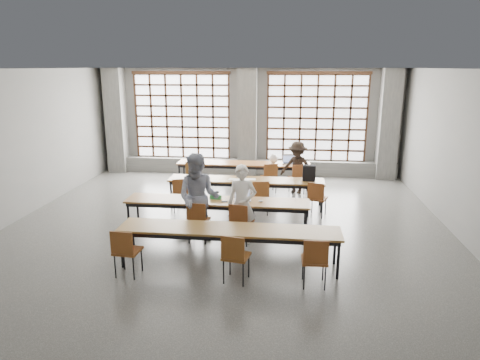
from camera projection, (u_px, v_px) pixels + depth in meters
name	position (u px, v px, depth m)	size (l,w,h in m)	color
floor	(224.00, 231.00, 9.50)	(11.00, 11.00, 0.00)	#484846
ceiling	(223.00, 69.00, 8.60)	(11.00, 11.00, 0.00)	silver
wall_back	(248.00, 122.00, 14.33)	(10.00, 10.00, 0.00)	slate
wall_front	(130.00, 277.00, 3.77)	(10.00, 10.00, 0.00)	slate
wall_left	(4.00, 149.00, 9.61)	(11.00, 11.00, 0.00)	slate
wall_right	(472.00, 160.00, 8.50)	(11.00, 11.00, 0.00)	slate
column_left	(116.00, 121.00, 14.56)	(0.60, 0.55, 3.50)	#525250
column_mid	(248.00, 123.00, 14.06)	(0.60, 0.55, 3.50)	#525250
column_right	(388.00, 125.00, 13.57)	(0.60, 0.55, 3.50)	#525250
window_left	(182.00, 117.00, 14.47)	(3.32, 0.12, 3.00)	white
window_right	(317.00, 118.00, 13.97)	(3.32, 0.12, 3.00)	white
sill_ledge	(248.00, 167.00, 14.53)	(9.80, 0.35, 0.50)	#525250
desk_row_a	(244.00, 165.00, 12.91)	(4.00, 0.70, 0.73)	brown
desk_row_b	(246.00, 182.00, 11.04)	(4.00, 0.70, 0.73)	brown
desk_row_c	(217.00, 203.00, 9.32)	(4.00, 0.70, 0.73)	brown
desk_row_d	(229.00, 232.00, 7.70)	(4.00, 0.70, 0.73)	brown
chair_back_left	(194.00, 173.00, 12.49)	(0.44, 0.44, 0.88)	brown
chair_back_mid	(270.00, 175.00, 12.25)	(0.52, 0.52, 0.88)	brown
chair_back_right	(298.00, 176.00, 12.16)	(0.52, 0.52, 0.88)	brown
chair_mid_left	(181.00, 191.00, 10.64)	(0.52, 0.52, 0.88)	brown
chair_mid_centre	(260.00, 194.00, 10.42)	(0.49, 0.49, 0.88)	brown
chair_mid_right	(317.00, 196.00, 10.27)	(0.53, 0.53, 0.88)	brown
chair_front_left	(198.00, 218.00, 8.78)	(0.44, 0.44, 0.88)	maroon
chair_front_right	(240.00, 219.00, 8.68)	(0.51, 0.52, 0.88)	brown
chair_near_left	(125.00, 248.00, 7.31)	(0.45, 0.46, 0.88)	brown
chair_near_mid	(235.00, 253.00, 7.11)	(0.49, 0.49, 0.88)	brown
chair_near_right	(315.00, 257.00, 6.96)	(0.43, 0.44, 0.88)	brown
student_male	(242.00, 204.00, 8.73)	(0.60, 0.39, 1.64)	white
student_female	(199.00, 198.00, 8.80)	(0.90, 0.70, 1.85)	#19244B
student_back	(297.00, 167.00, 12.23)	(0.97, 0.56, 1.50)	black
laptop_front	(242.00, 197.00, 9.33)	(0.40, 0.36, 0.26)	silver
laptop_back	(288.00, 161.00, 12.83)	(0.37, 0.31, 0.26)	silver
mouse	(261.00, 201.00, 9.17)	(0.10, 0.06, 0.04)	white
green_box	(216.00, 197.00, 9.37)	(0.25, 0.09, 0.09)	#297E3C
phone	(225.00, 201.00, 9.18)	(0.13, 0.06, 0.01)	black
paper_sheet_b	(234.00, 179.00, 11.01)	(0.30, 0.21, 0.00)	white
paper_sheet_c	(250.00, 179.00, 11.01)	(0.30, 0.21, 0.00)	white
backpack	(309.00, 173.00, 10.84)	(0.32, 0.20, 0.40)	black
plastic_bag	(274.00, 159.00, 12.80)	(0.26, 0.21, 0.29)	white
red_pouch	(128.00, 248.00, 7.40)	(0.20, 0.08, 0.06)	#AD3015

